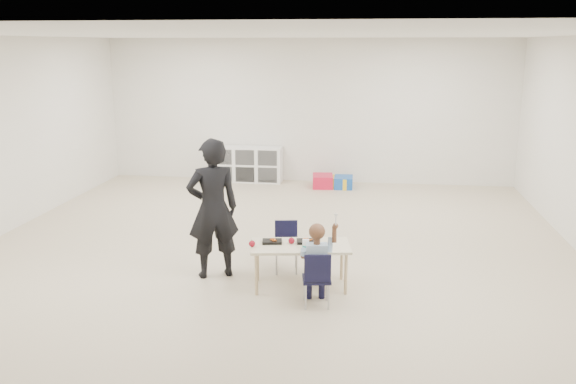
# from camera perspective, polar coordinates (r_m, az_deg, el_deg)

# --- Properties ---
(room) EXTENTS (9.00, 9.02, 2.80)m
(room) POSITION_cam_1_polar(r_m,az_deg,el_deg) (7.64, -1.62, 3.99)
(room) COLOR #BEAD92
(room) RESTS_ON ground
(table) EXTENTS (1.17, 0.71, 0.50)m
(table) POSITION_cam_1_polar(r_m,az_deg,el_deg) (6.91, 1.17, -6.89)
(table) COLOR beige
(table) RESTS_ON ground
(chair_near) EXTENTS (0.33, 0.32, 0.61)m
(chair_near) POSITION_cam_1_polar(r_m,az_deg,el_deg) (6.44, 2.69, -8.05)
(chair_near) COLOR black
(chair_near) RESTS_ON ground
(chair_far) EXTENTS (0.33, 0.32, 0.61)m
(chair_far) POSITION_cam_1_polar(r_m,az_deg,el_deg) (7.36, -0.16, -5.21)
(chair_far) COLOR black
(chair_far) RESTS_ON ground
(child) EXTENTS (0.46, 0.46, 0.95)m
(child) POSITION_cam_1_polar(r_m,az_deg,el_deg) (6.38, 2.71, -6.60)
(child) COLOR #BADBFB
(child) RESTS_ON chair_near
(lunch_tray_near) EXTENTS (0.24, 0.19, 0.03)m
(lunch_tray_near) POSITION_cam_1_polar(r_m,az_deg,el_deg) (6.89, 1.76, -4.65)
(lunch_tray_near) COLOR black
(lunch_tray_near) RESTS_ON table
(lunch_tray_far) EXTENTS (0.24, 0.19, 0.03)m
(lunch_tray_far) POSITION_cam_1_polar(r_m,az_deg,el_deg) (6.89, -1.49, -4.65)
(lunch_tray_far) COLOR black
(lunch_tray_far) RESTS_ON table
(milk_carton) EXTENTS (0.08, 0.08, 0.10)m
(milk_carton) POSITION_cam_1_polar(r_m,az_deg,el_deg) (6.69, 1.67, -4.91)
(milk_carton) COLOR white
(milk_carton) RESTS_ON table
(bread_roll) EXTENTS (0.09, 0.09, 0.07)m
(bread_roll) POSITION_cam_1_polar(r_m,az_deg,el_deg) (6.71, 3.51, -5.00)
(bread_roll) COLOR tan
(bread_roll) RESTS_ON table
(apple_near) EXTENTS (0.07, 0.07, 0.07)m
(apple_near) POSITION_cam_1_polar(r_m,az_deg,el_deg) (6.85, 0.32, -4.57)
(apple_near) COLOR maroon
(apple_near) RESTS_ON table
(apple_far) EXTENTS (0.07, 0.07, 0.07)m
(apple_far) POSITION_cam_1_polar(r_m,az_deg,el_deg) (6.76, -3.39, -4.85)
(apple_far) COLOR maroon
(apple_far) RESTS_ON table
(cubby_shelf) EXTENTS (1.40, 0.40, 0.70)m
(cubby_shelf) POSITION_cam_1_polar(r_m,az_deg,el_deg) (12.18, -3.87, 2.61)
(cubby_shelf) COLOR white
(cubby_shelf) RESTS_ON ground
(adult) EXTENTS (0.72, 0.62, 1.65)m
(adult) POSITION_cam_1_polar(r_m,az_deg,el_deg) (7.12, -7.05, -1.55)
(adult) COLOR black
(adult) RESTS_ON ground
(bin_red) EXTENTS (0.42, 0.52, 0.24)m
(bin_red) POSITION_cam_1_polar(r_m,az_deg,el_deg) (11.72, 3.26, 1.03)
(bin_red) COLOR red
(bin_red) RESTS_ON ground
(bin_yellow) EXTENTS (0.38, 0.46, 0.21)m
(bin_yellow) POSITION_cam_1_polar(r_m,az_deg,el_deg) (11.71, 4.86, 0.91)
(bin_yellow) COLOR yellow
(bin_yellow) RESTS_ON ground
(bin_blue) EXTENTS (0.36, 0.45, 0.22)m
(bin_blue) POSITION_cam_1_polar(r_m,az_deg,el_deg) (11.70, 5.21, 0.92)
(bin_blue) COLOR #154CA4
(bin_blue) RESTS_ON ground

